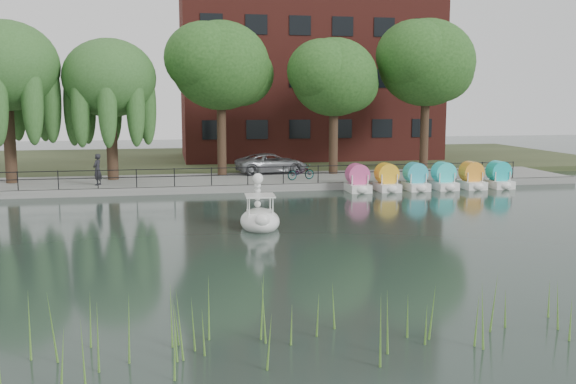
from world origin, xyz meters
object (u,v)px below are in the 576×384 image
object	(u,v)px
pedestrian	(97,167)
swan_boat	(260,216)
minivan	(272,162)
bicycle	(301,171)

from	to	relation	value
pedestrian	swan_boat	xyz separation A→B (m)	(7.34, -11.36, -0.93)
minivan	pedestrian	size ratio (longest dim) A/B	2.65
minivan	bicycle	size ratio (longest dim) A/B	3.04
bicycle	swan_boat	size ratio (longest dim) A/B	0.66
pedestrian	swan_boat	distance (m)	13.56
swan_boat	minivan	bearing A→B (deg)	82.28
bicycle	swan_boat	world-z (taller)	swan_boat
swan_boat	bicycle	bearing A→B (deg)	73.81
minivan	pedestrian	bearing A→B (deg)	101.66
bicycle	swan_boat	xyz separation A→B (m)	(-4.12, -11.57, -0.44)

